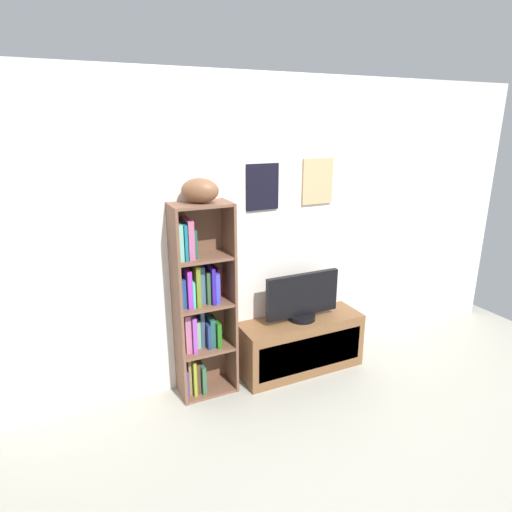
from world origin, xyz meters
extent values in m
cube|color=#9F9D8F|center=(0.00, 0.00, -0.02)|extent=(5.20, 5.20, 0.04)
cube|color=silver|center=(0.00, 1.13, 1.16)|extent=(4.80, 0.06, 2.33)
cube|color=black|center=(-0.15, 1.09, 1.52)|extent=(0.26, 0.02, 0.34)
cube|color=slate|center=(-0.15, 1.09, 1.52)|extent=(0.21, 0.01, 0.29)
cube|color=tan|center=(0.34, 1.09, 1.54)|extent=(0.27, 0.02, 0.36)
cube|color=slate|center=(0.34, 1.09, 1.54)|extent=(0.22, 0.01, 0.31)
cube|color=brown|center=(-0.87, 0.97, 0.73)|extent=(0.02, 0.26, 1.46)
cube|color=brown|center=(-0.47, 0.97, 0.73)|extent=(0.02, 0.26, 1.46)
cube|color=brown|center=(-0.67, 1.10, 0.73)|extent=(0.42, 0.01, 1.46)
cube|color=brown|center=(-0.67, 0.97, 0.01)|extent=(0.38, 0.25, 0.02)
cube|color=brown|center=(-0.67, 0.97, 0.37)|extent=(0.38, 0.25, 0.02)
cube|color=brown|center=(-0.67, 0.97, 0.72)|extent=(0.38, 0.25, 0.02)
cube|color=brown|center=(-0.67, 0.97, 1.08)|extent=(0.38, 0.25, 0.02)
cube|color=brown|center=(-0.67, 0.97, 1.45)|extent=(0.38, 0.25, 0.02)
cube|color=#513F98|center=(-0.84, 1.01, 0.12)|extent=(0.03, 0.17, 0.19)
cube|color=olive|center=(-0.81, 1.01, 0.17)|extent=(0.02, 0.16, 0.31)
cube|color=olive|center=(-0.79, 0.99, 0.16)|extent=(0.02, 0.20, 0.28)
cube|color=#533425|center=(-0.75, 1.00, 0.14)|extent=(0.03, 0.18, 0.24)
cube|color=#2D5E40|center=(-0.72, 0.98, 0.13)|extent=(0.03, 0.21, 0.23)
cube|color=#B0665C|center=(-0.85, 1.01, 0.53)|extent=(0.02, 0.15, 0.30)
cube|color=#B8648F|center=(-0.81, 1.00, 0.52)|extent=(0.04, 0.18, 0.29)
cube|color=purple|center=(-0.77, 0.99, 0.51)|extent=(0.03, 0.20, 0.28)
cube|color=#6FAD7D|center=(-0.73, 1.02, 0.48)|extent=(0.04, 0.14, 0.22)
cube|color=#3A4E69|center=(-0.69, 1.02, 0.53)|extent=(0.03, 0.13, 0.30)
cube|color=navy|center=(-0.66, 1.00, 0.47)|extent=(0.02, 0.19, 0.19)
cube|color=#204F4E|center=(-0.63, 1.00, 0.49)|extent=(0.04, 0.18, 0.23)
cube|color=#226314|center=(-0.59, 0.99, 0.47)|extent=(0.03, 0.20, 0.20)
cube|color=navy|center=(-0.83, 1.00, 0.84)|extent=(0.04, 0.17, 0.21)
cube|color=purple|center=(-0.79, 0.99, 0.87)|extent=(0.03, 0.20, 0.28)
cube|color=#44BB9E|center=(-0.76, 0.99, 0.83)|extent=(0.02, 0.19, 0.19)
cube|color=olive|center=(-0.73, 0.99, 0.88)|extent=(0.03, 0.20, 0.30)
cube|color=#416380|center=(-0.69, 1.02, 0.87)|extent=(0.04, 0.15, 0.28)
cube|color=#335832|center=(-0.65, 1.00, 0.85)|extent=(0.02, 0.18, 0.24)
cube|color=#2F1A96|center=(-0.62, 0.99, 0.87)|extent=(0.02, 0.20, 0.27)
cube|color=#3D40C6|center=(-0.59, 0.99, 0.84)|extent=(0.03, 0.19, 0.23)
cube|color=#590F38|center=(-0.56, 1.02, 0.85)|extent=(0.02, 0.14, 0.24)
cube|color=#6FB39F|center=(-0.84, 0.99, 1.21)|extent=(0.04, 0.20, 0.25)
cube|color=#156B84|center=(-0.80, 0.99, 1.21)|extent=(0.02, 0.21, 0.25)
cube|color=#AF547A|center=(-0.77, 0.99, 1.22)|extent=(0.04, 0.20, 0.27)
cube|color=#1C5341|center=(-0.73, 1.00, 1.19)|extent=(0.02, 0.18, 0.20)
ellipsoid|color=brown|center=(-0.67, 0.97, 1.55)|extent=(0.31, 0.28, 0.17)
cube|color=brown|center=(0.13, 0.93, 0.23)|extent=(1.03, 0.34, 0.46)
cube|color=#533720|center=(0.13, 0.76, 0.23)|extent=(0.93, 0.01, 0.29)
cylinder|color=black|center=(0.13, 0.93, 0.48)|extent=(0.22, 0.22, 0.04)
cube|color=black|center=(0.13, 0.93, 0.67)|extent=(0.63, 0.04, 0.35)
cube|color=#222E48|center=(0.13, 0.92, 0.67)|extent=(0.59, 0.01, 0.31)
camera|label=1|loc=(-1.55, -1.81, 1.99)|focal=30.29mm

